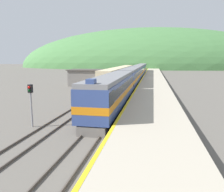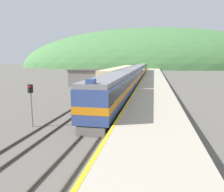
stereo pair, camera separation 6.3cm
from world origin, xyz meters
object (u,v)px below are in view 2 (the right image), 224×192
(express_train_lead_car, at_px, (114,91))
(siding_train, at_px, (121,74))
(carriage_third, at_px, (139,71))
(carriage_fourth, at_px, (142,68))
(carriage_second, at_px, (132,77))
(signal_post_siding, at_px, (31,96))

(express_train_lead_car, distance_m, siding_train, 32.97)
(express_train_lead_car, relative_size, siding_train, 0.49)
(carriage_third, relative_size, carriage_fourth, 1.00)
(carriage_fourth, distance_m, siding_train, 32.56)
(express_train_lead_car, height_order, carriage_second, express_train_lead_car)
(carriage_fourth, height_order, signal_post_siding, carriage_fourth)
(express_train_lead_car, xyz_separation_m, carriage_third, (0.00, 43.30, -0.01))
(carriage_fourth, xyz_separation_m, signal_post_siding, (-5.74, -73.17, 0.52))
(siding_train, bearing_deg, carriage_fourth, 82.84)
(express_train_lead_car, relative_size, signal_post_siding, 5.30)
(carriage_third, xyz_separation_m, carriage_fourth, (0.00, 21.73, 0.00))
(siding_train, bearing_deg, signal_post_siding, -92.36)
(siding_train, distance_m, signal_post_siding, 40.90)
(carriage_fourth, relative_size, signal_post_siding, 5.51)
(express_train_lead_car, distance_m, signal_post_siding, 9.97)
(carriage_second, relative_size, siding_train, 0.51)
(carriage_second, bearing_deg, express_train_lead_car, -90.00)
(express_train_lead_car, height_order, siding_train, express_train_lead_car)
(carriage_second, relative_size, carriage_fourth, 1.00)
(express_train_lead_car, xyz_separation_m, carriage_fourth, (0.00, 65.03, -0.01))
(express_train_lead_car, distance_m, carriage_fourth, 65.03)
(siding_train, bearing_deg, express_train_lead_car, -82.93)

